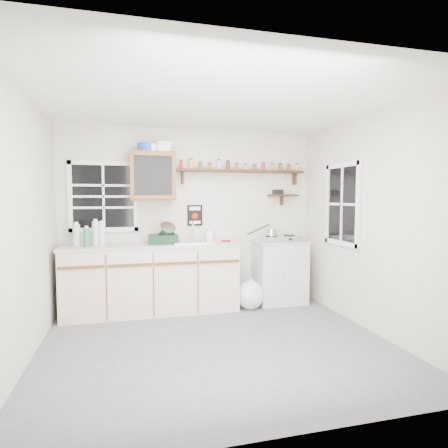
# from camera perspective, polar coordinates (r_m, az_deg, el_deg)

# --- Properties ---
(room) EXTENTS (3.64, 3.24, 2.54)m
(room) POSITION_cam_1_polar(r_m,az_deg,el_deg) (3.84, -1.09, -0.20)
(room) COLOR #545557
(room) RESTS_ON ground
(main_cabinet) EXTENTS (2.31, 0.63, 0.92)m
(main_cabinet) POSITION_cam_1_polar(r_m,az_deg,el_deg) (5.14, -10.90, -8.08)
(main_cabinet) COLOR beige
(main_cabinet) RESTS_ON floor
(right_cabinet) EXTENTS (0.73, 0.57, 0.91)m
(right_cabinet) POSITION_cam_1_polar(r_m,az_deg,el_deg) (5.58, 8.39, -7.15)
(right_cabinet) COLOR silver
(right_cabinet) RESTS_ON floor
(sink) EXTENTS (0.52, 0.44, 0.29)m
(sink) POSITION_cam_1_polar(r_m,az_deg,el_deg) (5.13, -4.97, -2.73)
(sink) COLOR silver
(sink) RESTS_ON main_cabinet
(upper_cabinet) EXTENTS (0.60, 0.32, 0.65)m
(upper_cabinet) POSITION_cam_1_polar(r_m,az_deg,el_deg) (5.19, -10.80, 7.17)
(upper_cabinet) COLOR brown
(upper_cabinet) RESTS_ON wall_back
(upper_cabinet_clutter) EXTENTS (0.44, 0.24, 0.14)m
(upper_cabinet_clutter) POSITION_cam_1_polar(r_m,az_deg,el_deg) (5.22, -10.76, 11.39)
(upper_cabinet_clutter) COLOR #1B40B4
(upper_cabinet_clutter) RESTS_ON upper_cabinet
(spice_shelf) EXTENTS (1.91, 0.18, 0.35)m
(spice_shelf) POSITION_cam_1_polar(r_m,az_deg,el_deg) (5.49, 2.56, 8.17)
(spice_shelf) COLOR black
(spice_shelf) RESTS_ON wall_back
(secondary_shelf) EXTENTS (0.45, 0.16, 0.24)m
(secondary_shelf) POSITION_cam_1_polar(r_m,az_deg,el_deg) (5.70, 8.72, 4.41)
(secondary_shelf) COLOR black
(secondary_shelf) RESTS_ON wall_back
(warning_sign) EXTENTS (0.22, 0.02, 0.30)m
(warning_sign) POSITION_cam_1_polar(r_m,az_deg,el_deg) (5.40, -4.45, 1.32)
(warning_sign) COLOR black
(warning_sign) RESTS_ON wall_back
(window_back) EXTENTS (0.93, 0.03, 0.98)m
(window_back) POSITION_cam_1_polar(r_m,az_deg,el_deg) (5.32, -17.88, 4.01)
(window_back) COLOR black
(window_back) RESTS_ON wall_back
(window_right) EXTENTS (0.03, 0.78, 1.08)m
(window_right) POSITION_cam_1_polar(r_m,az_deg,el_deg) (5.04, 17.58, 2.89)
(window_right) COLOR black
(window_right) RESTS_ON wall_back
(water_bottles) EXTENTS (0.39, 0.19, 0.34)m
(water_bottles) POSITION_cam_1_polar(r_m,az_deg,el_deg) (5.09, -19.75, -1.49)
(water_bottles) COLOR silver
(water_bottles) RESTS_ON main_cabinet
(dish_rack) EXTENTS (0.41, 0.32, 0.29)m
(dish_rack) POSITION_cam_1_polar(r_m,az_deg,el_deg) (5.08, -9.07, -1.90)
(dish_rack) COLOR black
(dish_rack) RESTS_ON main_cabinet
(soap_bottle) EXTENTS (0.11, 0.12, 0.21)m
(soap_bottle) POSITION_cam_1_polar(r_m,az_deg,el_deg) (5.33, -2.21, -1.47)
(soap_bottle) COLOR white
(soap_bottle) RESTS_ON main_cabinet
(rag) EXTENTS (0.14, 0.12, 0.02)m
(rag) POSITION_cam_1_polar(r_m,az_deg,el_deg) (5.23, 0.26, -2.61)
(rag) COLOR maroon
(rag) RESTS_ON main_cabinet
(hotplate) EXTENTS (0.59, 0.37, 0.08)m
(hotplate) POSITION_cam_1_polar(r_m,az_deg,el_deg) (5.49, 8.56, -2.15)
(hotplate) COLOR silver
(hotplate) RESTS_ON right_cabinet
(saucepan) EXTENTS (0.41, 0.21, 0.18)m
(saucepan) POSITION_cam_1_polar(r_m,az_deg,el_deg) (5.43, 7.14, -1.29)
(saucepan) COLOR silver
(saucepan) RESTS_ON hotplate
(trash_bag) EXTENTS (0.40, 0.36, 0.46)m
(trash_bag) POSITION_cam_1_polar(r_m,az_deg,el_deg) (5.27, 4.03, -10.71)
(trash_bag) COLOR white
(trash_bag) RESTS_ON floor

